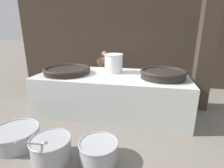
{
  "coord_description": "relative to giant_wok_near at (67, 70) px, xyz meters",
  "views": [
    {
      "loc": [
        0.91,
        -4.28,
        2.11
      ],
      "look_at": [
        0.0,
        0.0,
        0.76
      ],
      "focal_mm": 28.0,
      "sensor_mm": 36.0,
      "label": 1
    }
  ],
  "objects": [
    {
      "name": "hearth_platform",
      "position": [
        1.17,
        0.14,
        -0.6
      ],
      "size": [
        3.81,
        1.7,
        1.02
      ],
      "color": "silver",
      "rests_on": "ground_plane"
    },
    {
      "name": "back_wall",
      "position": [
        1.17,
        2.91,
        0.82
      ],
      "size": [
        9.12,
        0.24,
        3.86
      ],
      "primitive_type": "cube",
      "color": "#382D23",
      "rests_on": "ground_plane"
    },
    {
      "name": "ground_plane",
      "position": [
        1.17,
        0.14,
        -1.11
      ],
      "size": [
        60.0,
        60.0,
        0.0
      ],
      "primitive_type": "plane",
      "color": "slate"
    },
    {
      "name": "support_pillar",
      "position": [
        3.51,
        0.85,
        0.82
      ],
      "size": [
        0.4,
        0.4,
        3.86
      ],
      "primitive_type": "cube",
      "color": "#382D23",
      "rests_on": "ground_plane"
    },
    {
      "name": "giant_wok_near",
      "position": [
        0.0,
        0.0,
        0.0
      ],
      "size": [
        1.22,
        1.22,
        0.17
      ],
      "color": "black",
      "rests_on": "hearth_platform"
    },
    {
      "name": "prep_bowl_extra",
      "position": [
        1.36,
        -1.8,
        -0.91
      ],
      "size": [
        0.66,
        0.66,
        0.37
      ],
      "color": "#9E9EA3",
      "rests_on": "ground_plane"
    },
    {
      "name": "prep_bowl_vegetables",
      "position": [
        0.57,
        -1.92,
        -0.88
      ],
      "size": [
        0.69,
        0.87,
        0.67
      ],
      "color": "#9E9EA3",
      "rests_on": "ground_plane"
    },
    {
      "name": "giant_wok_far",
      "position": [
        2.43,
        0.05,
        0.02
      ],
      "size": [
        1.08,
        1.08,
        0.2
      ],
      "color": "black",
      "rests_on": "hearth_platform"
    },
    {
      "name": "stock_pot",
      "position": [
        1.17,
        0.38,
        0.17
      ],
      "size": [
        0.51,
        0.51,
        0.5
      ],
      "color": "silver",
      "rests_on": "hearth_platform"
    },
    {
      "name": "cook",
      "position": [
        0.63,
        1.49,
        -0.32
      ],
      "size": [
        0.36,
        0.55,
        1.46
      ],
      "rotation": [
        0.0,
        0.0,
        3.22
      ],
      "color": "brown",
      "rests_on": "ground_plane"
    },
    {
      "name": "prep_bowl_meat",
      "position": [
        -0.32,
        -1.68,
        -0.93
      ],
      "size": [
        0.89,
        0.89,
        0.33
      ],
      "color": "#9E9EA3",
      "rests_on": "ground_plane"
    }
  ]
}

